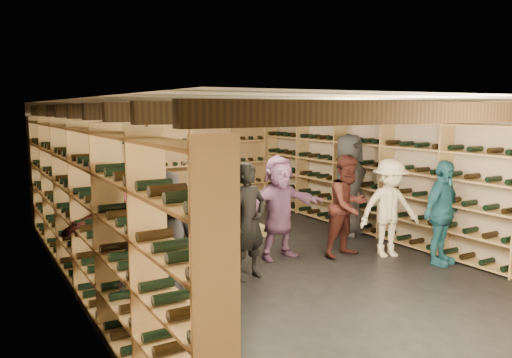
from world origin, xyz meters
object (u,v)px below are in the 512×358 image
object	(u,v)px
person_4	(442,213)
person_12	(348,185)
crate_stack_right	(185,213)
person_8	(348,206)
crate_stack_left	(194,217)
person_5	(118,230)
person_11	(279,207)
crate_loose	(253,231)
person_0	(162,255)
person_2	(221,210)
person_1	(249,222)
person_3	(389,208)
person_9	(200,198)
person_10	(230,199)

from	to	relation	value
person_4	person_12	world-z (taller)	person_12
crate_stack_right	person_8	bearing A→B (deg)	-65.63
crate_stack_left	person_4	xyz separation A→B (m)	(2.45, -3.41, 0.44)
person_5	person_11	distance (m)	2.48
crate_loose	person_12	xyz separation A→B (m)	(1.55, -0.78, 0.84)
person_0	person_4	size ratio (longest dim) A/B	1.10
crate_stack_right	person_2	xyz separation A→B (m)	(-0.51, -2.62, 0.59)
person_2	person_11	xyz separation A→B (m)	(0.95, -0.07, -0.05)
person_11	person_5	bearing A→B (deg)	178.61
crate_stack_right	crate_loose	distance (m)	1.55
person_1	person_3	size ratio (longest dim) A/B	1.03
crate_loose	person_11	bearing A→B (deg)	-103.84
crate_stack_right	crate_stack_left	bearing A→B (deg)	-99.31
person_3	person_4	xyz separation A→B (m)	(0.36, -0.68, 0.01)
crate_stack_left	person_9	bearing A→B (deg)	-102.59
crate_stack_right	person_0	size ratio (longest dim) A/B	0.31
person_4	person_11	size ratio (longest dim) A/B	0.98
crate_loose	person_4	xyz separation A→B (m)	(1.55, -2.84, 0.69)
crate_loose	person_3	world-z (taller)	person_3
person_3	person_5	world-z (taller)	person_3
person_4	person_12	distance (m)	2.07
person_5	person_8	bearing A→B (deg)	-6.77
person_9	person_10	world-z (taller)	person_10
person_10	person_12	distance (m)	2.26
crate_stack_right	person_3	size ratio (longest dim) A/B	0.35
person_0	person_8	xyz separation A→B (m)	(3.45, 1.22, -0.06)
person_11	person_1	bearing A→B (deg)	-148.23
crate_stack_left	person_9	distance (m)	0.74
crate_stack_right	person_12	distance (m)	3.21
crate_stack_left	person_5	xyz separation A→B (m)	(-1.91, -1.97, 0.42)
person_0	person_11	bearing A→B (deg)	58.42
crate_loose	person_9	world-z (taller)	person_9
person_3	person_8	world-z (taller)	person_8
person_2	person_11	world-z (taller)	person_2
person_10	person_5	bearing A→B (deg)	-148.06
person_1	person_11	world-z (taller)	person_11
person_9	person_11	size ratio (longest dim) A/B	1.00
crate_loose	person_10	xyz separation A→B (m)	(-0.68, -0.43, 0.73)
person_8	person_2	bearing A→B (deg)	157.71
person_8	person_4	bearing A→B (deg)	-55.41
crate_loose	crate_stack_right	bearing A→B (deg)	120.55
person_5	person_10	size ratio (longest dim) A/B	0.94
person_3	person_4	world-z (taller)	person_4
crate_stack_right	person_8	xyz separation A→B (m)	(1.42, -3.15, 0.54)
person_1	person_3	world-z (taller)	person_1
person_11	person_2	bearing A→B (deg)	173.85
person_1	person_2	size ratio (longest dim) A/B	0.93
person_3	person_4	bearing A→B (deg)	-45.65
person_0	person_11	size ratio (longest dim) A/B	1.07
crate_loose	person_5	size ratio (longest dim) A/B	0.33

